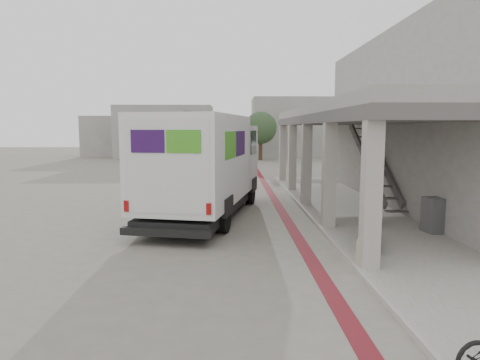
{
  "coord_description": "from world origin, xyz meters",
  "views": [
    {
      "loc": [
        -0.92,
        -12.56,
        3.16
      ],
      "look_at": [
        -0.66,
        0.28,
        1.6
      ],
      "focal_mm": 32.0,
      "sensor_mm": 36.0,
      "label": 1
    }
  ],
  "objects": [
    {
      "name": "ground",
      "position": [
        0.0,
        0.0,
        0.0
      ],
      "size": [
        120.0,
        120.0,
        0.0
      ],
      "primitive_type": "plane",
      "color": "#666258",
      "rests_on": "ground"
    },
    {
      "name": "bike_lane_stripe",
      "position": [
        1.0,
        2.0,
        0.01
      ],
      "size": [
        0.35,
        40.0,
        0.01
      ],
      "primitive_type": "cube",
      "color": "maroon",
      "rests_on": "ground"
    },
    {
      "name": "sidewalk",
      "position": [
        4.0,
        0.0,
        0.06
      ],
      "size": [
        4.4,
        28.0,
        0.12
      ],
      "primitive_type": "cube",
      "color": "gray",
      "rests_on": "ground"
    },
    {
      "name": "transit_building",
      "position": [
        6.83,
        4.5,
        3.4
      ],
      "size": [
        7.6,
        17.0,
        7.0
      ],
      "color": "gray",
      "rests_on": "ground"
    },
    {
      "name": "distant_backdrop",
      "position": [
        -2.84,
        35.89,
        2.7
      ],
      "size": [
        28.0,
        10.0,
        6.5
      ],
      "color": "gray",
      "rests_on": "ground"
    },
    {
      "name": "tree_left",
      "position": [
        -5.0,
        28.0,
        3.18
      ],
      "size": [
        3.2,
        3.2,
        4.8
      ],
      "color": "#38281C",
      "rests_on": "ground"
    },
    {
      "name": "tree_mid",
      "position": [
        2.0,
        30.0,
        3.18
      ],
      "size": [
        3.2,
        3.2,
        4.8
      ],
      "color": "#38281C",
      "rests_on": "ground"
    },
    {
      "name": "tree_right",
      "position": [
        10.0,
        29.0,
        3.18
      ],
      "size": [
        3.2,
        3.2,
        4.8
      ],
      "color": "#38281C",
      "rests_on": "ground"
    },
    {
      "name": "fedex_truck",
      "position": [
        -1.85,
        2.59,
        1.91
      ],
      "size": [
        4.17,
        8.75,
        3.59
      ],
      "rotation": [
        0.0,
        0.0,
        -0.21
      ],
      "color": "black",
      "rests_on": "ground"
    },
    {
      "name": "bench",
      "position": [
        2.6,
        -1.91,
        0.41
      ],
      "size": [
        0.86,
        1.74,
        0.4
      ],
      "rotation": [
        0.0,
        0.0,
        -0.3
      ],
      "color": "slate",
      "rests_on": "sidewalk"
    },
    {
      "name": "bollard_near",
      "position": [
        2.1,
        -3.31,
        0.46
      ],
      "size": [
        0.45,
        0.45,
        0.68
      ],
      "color": "tan",
      "rests_on": "sidewalk"
    },
    {
      "name": "bollard_far",
      "position": [
        3.51,
        0.51,
        0.43
      ],
      "size": [
        0.42,
        0.42,
        0.63
      ],
      "color": "gray",
      "rests_on": "sidewalk"
    },
    {
      "name": "utility_cabinet",
      "position": [
        5.0,
        -0.4,
        0.63
      ],
      "size": [
        0.55,
        0.68,
        1.03
      ],
      "primitive_type": "cube",
      "rotation": [
        0.0,
        0.0,
        0.15
      ],
      "color": "slate",
      "rests_on": "sidewalk"
    }
  ]
}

